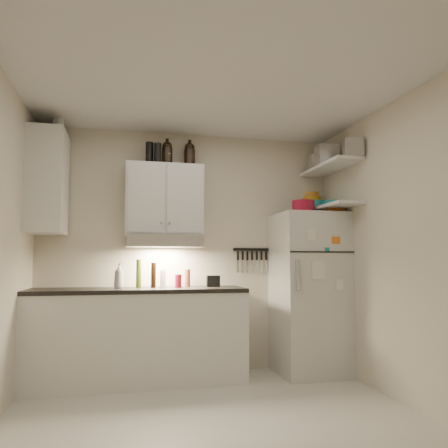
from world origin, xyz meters
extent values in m
cube|color=beige|center=(0.00, 0.00, -0.01)|extent=(3.20, 3.00, 0.02)
cube|color=silver|center=(0.00, 0.00, 2.61)|extent=(3.20, 3.00, 0.02)
cube|color=beige|center=(0.00, 1.51, 1.30)|extent=(3.20, 0.02, 2.60)
cube|color=beige|center=(1.61, 0.00, 1.30)|extent=(0.02, 3.00, 2.60)
cube|color=silver|center=(-0.55, 1.20, 0.44)|extent=(2.10, 0.60, 0.88)
cube|color=black|center=(-0.55, 1.20, 0.90)|extent=(2.10, 0.62, 0.04)
cube|color=silver|center=(-0.30, 1.33, 1.83)|extent=(0.80, 0.33, 0.75)
cube|color=silver|center=(-1.44, 1.20, 1.95)|extent=(0.33, 0.55, 1.00)
cube|color=silver|center=(-0.30, 1.27, 1.39)|extent=(0.76, 0.46, 0.12)
cube|color=silver|center=(1.25, 1.16, 0.85)|extent=(0.70, 0.68, 1.70)
cube|color=silver|center=(1.45, 1.02, 2.20)|extent=(0.30, 0.95, 0.03)
cube|color=silver|center=(1.45, 1.02, 1.76)|extent=(0.30, 0.95, 0.03)
cube|color=black|center=(0.70, 1.49, 1.32)|extent=(0.42, 0.02, 0.03)
cylinder|color=maroon|center=(1.18, 1.12, 1.77)|extent=(0.29, 0.29, 0.14)
cube|color=orange|center=(1.50, 1.05, 1.74)|extent=(0.20, 0.24, 0.07)
cylinder|color=silver|center=(1.22, 1.17, 1.74)|extent=(0.06, 0.06, 0.09)
cylinder|color=silver|center=(1.47, 1.31, 2.31)|extent=(0.34, 0.34, 0.19)
cube|color=#AAAAAD|center=(1.41, 1.02, 2.32)|extent=(0.23, 0.21, 0.22)
cube|color=#AAAAAD|center=(1.51, 0.62, 2.31)|extent=(0.23, 0.23, 0.18)
cylinder|color=#187D85|center=(1.44, 1.38, 1.83)|extent=(0.26, 0.26, 0.10)
cylinder|color=#C48512|center=(1.43, 1.45, 1.91)|extent=(0.20, 0.20, 0.06)
cylinder|color=#BA7420|center=(1.43, 1.45, 1.96)|extent=(0.16, 0.16, 0.05)
cylinder|color=#187D85|center=(1.51, 1.06, 1.81)|extent=(0.29, 0.29, 0.06)
cylinder|color=black|center=(-0.38, 1.26, 2.31)|extent=(0.09, 0.09, 0.22)
cylinder|color=black|center=(-0.46, 1.33, 2.32)|extent=(0.10, 0.10, 0.24)
cylinder|color=silver|center=(-1.36, 1.26, 2.53)|extent=(0.15, 0.15, 0.15)
imported|color=silver|center=(-0.75, 1.21, 1.06)|extent=(0.14, 0.14, 0.27)
cylinder|color=brown|center=(-0.04, 1.35, 1.01)|extent=(0.07, 0.07, 0.18)
cylinder|color=#4B681A|center=(-0.55, 1.25, 1.06)|extent=(0.06, 0.06, 0.29)
cylinder|color=black|center=(-0.41, 1.23, 1.05)|extent=(0.06, 0.06, 0.25)
cylinder|color=silver|center=(-0.31, 1.27, 1.01)|extent=(0.08, 0.08, 0.18)
cylinder|color=maroon|center=(-0.16, 1.20, 0.99)|extent=(0.07, 0.07, 0.13)
cube|color=black|center=(0.22, 1.28, 0.98)|extent=(0.14, 0.11, 0.12)
camera|label=1|loc=(-0.69, -3.25, 1.18)|focal=35.00mm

